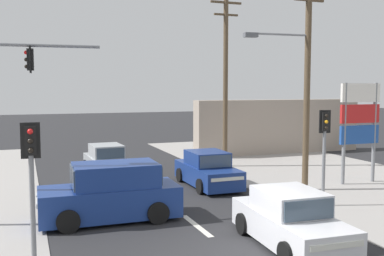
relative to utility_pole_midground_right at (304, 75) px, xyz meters
The scene contains 13 objects.
lane_dash_mid 8.30m from the utility_pole_midground_right, 153.29° to the right, with size 0.20×2.40×0.01m, color silver.
lane_dash_far 7.99m from the utility_pole_midground_right, 161.66° to the left, with size 0.20×2.40×0.01m, color silver.
utility_pole_midground_right is the anchor object (origin of this frame).
utility_pole_background_right 6.56m from the utility_pole_midground_right, 95.17° to the left, with size 1.80×0.26×9.43m.
traffic_signal_mast 11.74m from the utility_pole_midground_right, behind, with size 3.68×0.44×6.00m.
pedestal_signal_right_kerb 3.57m from the utility_pole_midground_right, 107.23° to the right, with size 0.44×0.30×3.56m.
pedestal_signal_left_kerb 12.25m from the utility_pole_midground_right, 155.23° to the right, with size 0.44×0.29×3.56m.
shopping_plaza_sign 3.80m from the utility_pole_midground_right, ahead, with size 2.10×0.16×4.60m.
shopfront_wall_far 11.59m from the utility_pole_midground_right, 63.36° to the left, with size 12.00×1.00×3.60m, color #A39384.
hatchback_oncoming_near 10.67m from the utility_pole_midground_right, 137.18° to the left, with size 1.91×3.70×1.53m.
sedan_crossing_left 8.20m from the utility_pole_midground_right, 126.95° to the right, with size 2.05×4.32×1.56m.
sedan_oncoming_mid 5.86m from the utility_pole_midground_right, 147.20° to the left, with size 1.90×4.24×1.56m.
suv_kerbside_parked 9.43m from the utility_pole_midground_right, behind, with size 4.58×2.13×1.90m.
Camera 1 is at (-5.03, -9.98, 4.34)m, focal length 42.00 mm.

